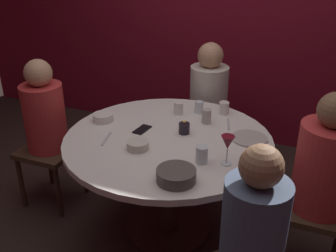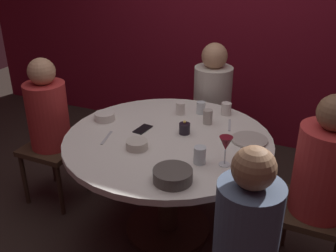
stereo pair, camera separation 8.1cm
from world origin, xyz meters
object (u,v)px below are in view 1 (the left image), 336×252
Objects in this scene: dining_table at (168,158)px; seated_diner_left at (45,118)px; candle_holder at (184,128)px; dinner_plate at (249,138)px; cell_phone at (142,129)px; seated_diner_back at (209,94)px; cup_by_right_diner at (224,108)px; bowl_serving_large at (138,145)px; cup_far_edge at (202,155)px; wine_glass at (228,144)px; seated_diner_right at (325,169)px; cup_near_candle at (199,107)px; bowl_small_white at (176,175)px; bowl_salad_center at (103,117)px; cup_by_left_diner at (179,108)px; cup_center_front at (206,116)px; seated_diner_front_right at (253,235)px.

dining_table is 1.16× the size of seated_diner_left.
dinner_plate is (0.41, 0.07, -0.03)m from candle_holder.
dinner_plate reaches higher than cell_phone.
seated_diner_back is (0.97, 0.92, 0.00)m from seated_diner_left.
seated_diner_back is at bearing 119.42° from cup_by_right_diner.
bowl_serving_large is 0.41m from cup_far_edge.
seated_diner_left reaches higher than seated_diner_back.
wine_glass reaches higher than dining_table.
seated_diner_right is 13.44× the size of cup_near_candle.
cup_far_edge reaches higher than bowl_small_white.
seated_diner_back is at bearing 97.56° from cup_near_candle.
dinner_plate is 1.62× the size of bowl_salad_center.
cup_by_left_diner is at bearing -156.93° from cup_by_right_diner.
dining_table is 1.13× the size of seated_diner_right.
cup_center_front is at bearing 94.69° from bowl_small_white.
seated_diner_front_right reaches higher than bowl_salad_center.
seated_diner_right is 13.04× the size of cup_by_left_diner.
wine_glass is 0.97m from bowl_salad_center.
seated_diner_front_right is 0.98m from candle_holder.
cup_center_front reaches higher than cup_by_right_diner.
seated_diner_back is 0.48m from cup_near_candle.
seated_diner_left reaches higher than bowl_salad_center.
bowl_small_white is (0.42, -0.48, 0.03)m from cell_phone.
cup_by_right_diner is (0.24, 0.50, 0.20)m from dining_table.
dinner_plate is 2.28× the size of cup_center_front.
seated_diner_front_right is at bearing -22.37° from seated_diner_left.
seated_diner_left reaches higher than dinner_plate.
cup_by_left_diner is 0.69m from cup_far_edge.
seated_diner_right is 0.87m from cup_by_right_diner.
bowl_serving_large is 1.50× the size of cup_by_right_diner.
cell_phone is 0.64m from cup_by_right_diner.
bowl_serving_large is (-0.60, -0.37, 0.02)m from dinner_plate.
cell_phone is at bearing 2.40° from seated_diner_left.
cup_far_edge is (0.29, -1.13, 0.08)m from seated_diner_back.
wine_glass is at bearing -100.04° from dinner_plate.
candle_holder is at bearing 3.13° from bowl_salad_center.
seated_diner_back is 1.38m from bowl_small_white.
candle_holder is at bearing 51.03° from dining_table.
seated_diner_right reaches higher than cup_by_left_diner.
seated_diner_right reaches higher than seated_diner_front_right.
wine_glass is at bearing -14.37° from bowl_salad_center.
wine_glass is (1.39, -0.18, 0.16)m from seated_diner_left.
seated_diner_right is 0.69m from cup_far_edge.
seated_diner_front_right is at bearing -61.29° from cup_near_candle.
bowl_small_white is (-0.45, 0.23, 0.06)m from seated_diner_front_right.
seated_diner_right is (0.95, -0.92, 0.02)m from seated_diner_back.
cup_by_right_diner is at bearing 63.78° from bowl_serving_large.
cup_by_right_diner is at bearing 30.28° from bowl_salad_center.
seated_diner_left reaches higher than cup_by_right_diner.
dining_table is 0.55m from bowl_salad_center.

